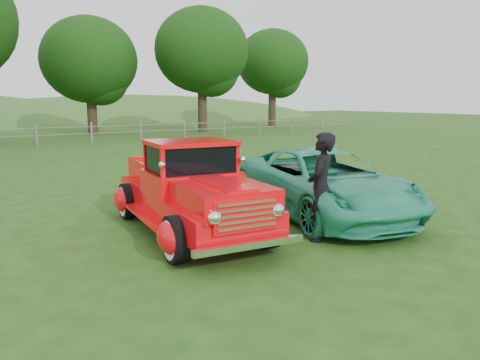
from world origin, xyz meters
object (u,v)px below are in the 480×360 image
teal_sedan (323,183)px  tree_mid_east (202,51)px  tree_near_east (89,60)px  tree_far_east (273,62)px  red_pickup (190,192)px  man (321,187)px

teal_sedan → tree_mid_east: bearing=79.3°
tree_near_east → teal_sedan: tree_near_east is taller
tree_near_east → tree_far_east: bearing=3.4°
tree_mid_east → red_pickup: 28.75m
tree_near_east → man: bearing=-97.6°
tree_near_east → red_pickup: size_ratio=1.62×
man → red_pickup: bearing=-81.4°
red_pickup → man: 2.47m
tree_far_east → man: tree_far_east is taller
teal_sedan → red_pickup: bearing=-175.0°
red_pickup → man: (1.75, -1.73, 0.18)m
tree_far_east → red_pickup: size_ratio=1.73×
tree_near_east → man: tree_near_east is taller
red_pickup → teal_sedan: (3.06, -0.37, -0.07)m
tree_mid_east → teal_sedan: size_ratio=1.81×
tree_near_east → teal_sedan: bearing=-95.2°
teal_sedan → man: bearing=-122.0°
teal_sedan → man: man is taller
man → tree_mid_east: bearing=-150.6°
red_pickup → tree_far_east: bearing=56.7°
tree_mid_east → tree_far_east: bearing=18.4°
tree_near_east → red_pickup: (-5.54, -26.78, -4.45)m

